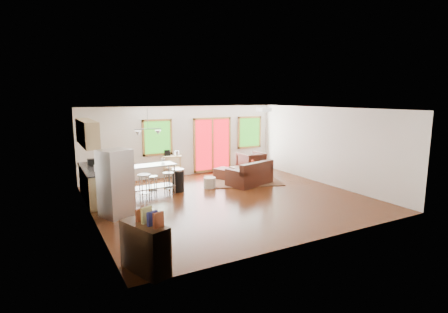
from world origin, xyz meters
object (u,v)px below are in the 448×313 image
loveseat (250,175)px  island (151,174)px  coffee_table (246,168)px  ottoman (224,173)px  rug (242,180)px  armchair (251,162)px  refrigerator (116,183)px  kitchen_cart (172,159)px

loveseat → island: bearing=157.3°
loveseat → coffee_table: bearing=50.8°
coffee_table → ottoman: bearing=161.7°
rug → loveseat: size_ratio=1.49×
ottoman → rug: bearing=-52.8°
armchair → refrigerator: bearing=21.5°
rug → ottoman: ottoman is taller
ottoman → refrigerator: bearing=-152.0°
refrigerator → kitchen_cart: bearing=28.4°
rug → loveseat: 0.70m
island → kitchen_cart: bearing=54.7°
armchair → coffee_table: bearing=40.9°
rug → coffee_table: size_ratio=2.29×
loveseat → island: island is taller
loveseat → armchair: 1.83m
rug → refrigerator: refrigerator is taller
armchair → ottoman: size_ratio=1.57×
refrigerator → island: bearing=24.6°
ottoman → refrigerator: refrigerator is taller
loveseat → ottoman: 1.26m
refrigerator → ottoman: bearing=4.9°
loveseat → coffee_table: loveseat is taller
loveseat → armchair: size_ratio=1.88×
coffee_table → armchair: (0.60, 0.59, 0.09)m
rug → kitchen_cart: kitchen_cart is taller
rug → loveseat: bearing=-96.1°
rug → refrigerator: bearing=-160.1°
armchair → island: size_ratio=0.60×
island → loveseat: bearing=-6.4°
ottoman → refrigerator: 4.86m
rug → coffee_table: coffee_table is taller
island → kitchen_cart: (1.35, 1.90, 0.07)m
coffee_table → refrigerator: (-5.02, -2.01, 0.48)m
armchair → ottoman: armchair is taller
island → armchair: bearing=15.1°
ottoman → kitchen_cart: 2.00m
armchair → island: bearing=11.8°
coffee_table → ottoman: (-0.76, 0.25, -0.17)m
loveseat → refrigerator: bearing=176.7°
armchair → rug: bearing=40.6°
armchair → refrigerator: size_ratio=0.54×
island → coffee_table: bearing=8.8°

